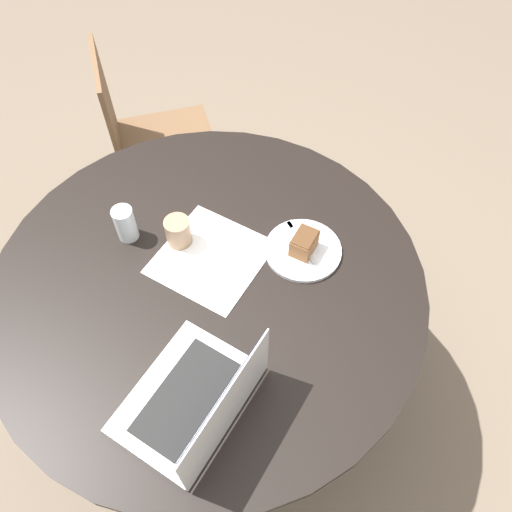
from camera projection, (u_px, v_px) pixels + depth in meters
ground_plane at (222, 378)px, 2.04m from camera, size 12.00×12.00×0.00m
dining_table at (211, 302)px, 1.53m from camera, size 1.25×1.25×0.76m
chair at (150, 143)px, 2.19m from camera, size 0.59×0.59×0.89m
paper_document at (211, 257)px, 1.46m from camera, size 0.30×0.30×0.00m
plate at (303, 250)px, 1.47m from camera, size 0.23×0.23×0.01m
cake_slice at (304, 243)px, 1.44m from camera, size 0.06×0.09×0.06m
fork at (298, 237)px, 1.49m from camera, size 0.15×0.11×0.00m
coffee_glass at (178, 232)px, 1.46m from camera, size 0.08×0.08×0.09m
water_glass at (124, 225)px, 1.46m from camera, size 0.06×0.06×0.11m
laptop at (196, 401)px, 1.18m from camera, size 0.25×0.34×0.22m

